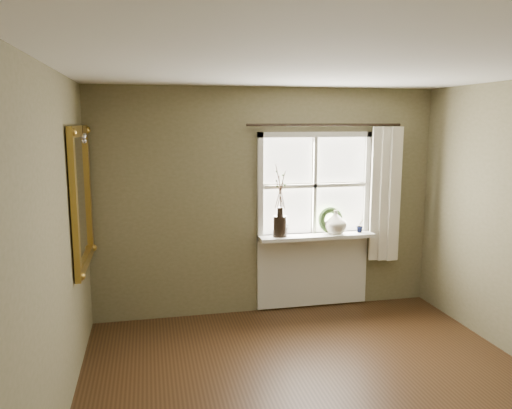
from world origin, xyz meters
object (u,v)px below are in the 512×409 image
object	(u,v)px
dark_jug	(280,226)
gilt_mirror	(81,197)
cream_vase	(335,222)
wreath	(331,223)

from	to	relation	value
dark_jug	gilt_mirror	size ratio (longest dim) A/B	0.18
cream_vase	gilt_mirror	bearing A→B (deg)	-169.92
dark_jug	gilt_mirror	world-z (taller)	gilt_mirror
cream_vase	gilt_mirror	world-z (taller)	gilt_mirror
wreath	cream_vase	bearing A→B (deg)	-49.52
cream_vase	gilt_mirror	size ratio (longest dim) A/B	0.21
gilt_mirror	dark_jug	bearing A→B (deg)	13.24
dark_jug	wreath	xyz separation A→B (m)	(0.63, 0.04, 0.00)
dark_jug	cream_vase	distance (m)	0.67
dark_jug	cream_vase	bearing A→B (deg)	0.00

